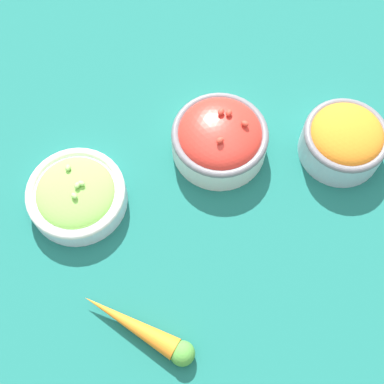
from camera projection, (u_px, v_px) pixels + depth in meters
ground_plane at (192, 200)px, 0.80m from camera, size 3.00×3.00×0.00m
bowl_cherry_tomatoes at (220, 138)px, 0.81m from camera, size 0.15×0.15×0.08m
bowl_lettuce at (76, 195)px, 0.78m from camera, size 0.15×0.15×0.05m
bowl_carrots at (344, 139)px, 0.80m from camera, size 0.13×0.13×0.07m
loose_carrot at (141, 330)px, 0.71m from camera, size 0.07×0.17×0.03m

